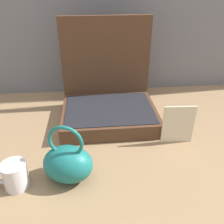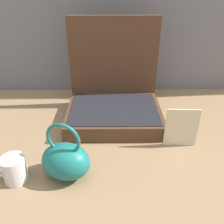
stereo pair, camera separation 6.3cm
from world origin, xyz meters
The scene contains 5 objects.
ground_plane centered at (0.00, 0.00, 0.00)m, with size 6.00×6.00×0.00m, color #8C6D4C.
open_suitcase centered at (0.02, 0.25, 0.09)m, with size 0.42×0.35×0.44m.
teal_pouch_handbag centered at (-0.15, -0.14, 0.07)m, with size 0.19×0.17×0.21m.
coffee_mug centered at (-0.31, -0.16, 0.05)m, with size 0.11×0.08×0.09m.
info_card_left centered at (0.27, 0.02, 0.08)m, with size 0.13×0.01×0.16m, color beige.
Camera 1 is at (-0.06, -0.73, 0.59)m, focal length 38.28 mm.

